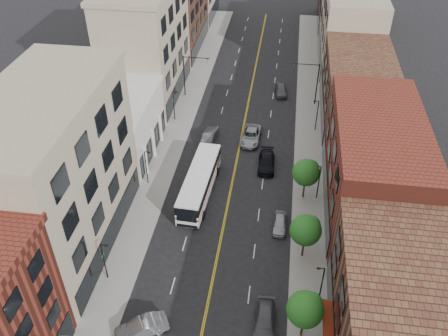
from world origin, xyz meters
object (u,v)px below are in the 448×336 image
at_px(car_lane_behind, 210,135).
at_px(car_lane_a, 266,162).
at_px(car_parked_mid, 265,320).
at_px(car_lane_c, 281,90).
at_px(car_angle_b, 142,328).
at_px(car_lane_b, 251,136).
at_px(car_parked_far, 280,223).
at_px(city_bus, 199,182).

xyz_separation_m(car_lane_behind, car_lane_a, (8.80, -5.45, -0.00)).
distance_m(car_parked_mid, car_lane_c, 46.14).
relative_size(car_angle_b, car_lane_b, 0.84).
height_order(car_angle_b, car_parked_mid, car_angle_b).
bearing_deg(car_lane_c, car_parked_far, -94.37).
height_order(city_bus, car_lane_a, city_bus).
bearing_deg(car_lane_a, car_parked_mid, -88.25).
height_order(city_bus, car_parked_mid, city_bus).
distance_m(car_parked_far, car_lane_behind, 20.44).
height_order(car_angle_b, car_parked_far, car_angle_b).
xyz_separation_m(car_parked_mid, car_lane_c, (-0.55, 46.14, 0.07)).
relative_size(city_bus, car_parked_mid, 2.72).
height_order(car_angle_b, car_lane_c, car_angle_b).
height_order(car_lane_a, car_lane_c, car_lane_a).
bearing_deg(car_parked_far, car_parked_mid, -93.51).
relative_size(car_parked_mid, car_parked_far, 1.20).
xyz_separation_m(city_bus, car_parked_far, (10.46, -4.77, -1.27)).
bearing_deg(city_bus, car_lane_b, 70.56).
distance_m(car_lane_a, car_lane_b, 6.73).
bearing_deg(car_parked_mid, car_lane_c, 90.37).
xyz_separation_m(city_bus, car_lane_behind, (-0.75, 12.32, -1.17)).
xyz_separation_m(car_parked_mid, car_lane_a, (-1.59, 25.12, 0.09)).
xyz_separation_m(car_lane_a, car_lane_b, (-2.71, 6.16, 0.03)).
distance_m(car_lane_b, car_lane_c, 15.33).
relative_size(city_bus, car_lane_b, 2.23).
distance_m(car_angle_b, car_parked_far, 20.11).
relative_size(car_parked_mid, car_lane_a, 0.89).
xyz_separation_m(car_angle_b, car_lane_a, (9.81, 27.62, -0.02)).
relative_size(city_bus, car_lane_c, 2.89).
distance_m(car_lane_behind, car_lane_a, 10.35).
distance_m(car_angle_b, car_lane_c, 49.83).
bearing_deg(car_lane_b, car_parked_mid, -79.30).
bearing_deg(car_lane_behind, car_parked_far, 127.18).
height_order(city_bus, car_parked_far, city_bus).
distance_m(city_bus, car_lane_behind, 12.40).
relative_size(car_angle_b, car_lane_a, 0.91).
xyz_separation_m(car_parked_far, car_lane_c, (-1.37, 32.66, 0.09)).
bearing_deg(car_parked_mid, city_bus, 117.54).
xyz_separation_m(car_lane_a, car_lane_c, (1.04, 21.02, -0.01)).
distance_m(city_bus, car_lane_c, 29.36).
bearing_deg(city_bus, car_parked_far, -21.65).
bearing_deg(car_lane_c, car_lane_behind, -129.05).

